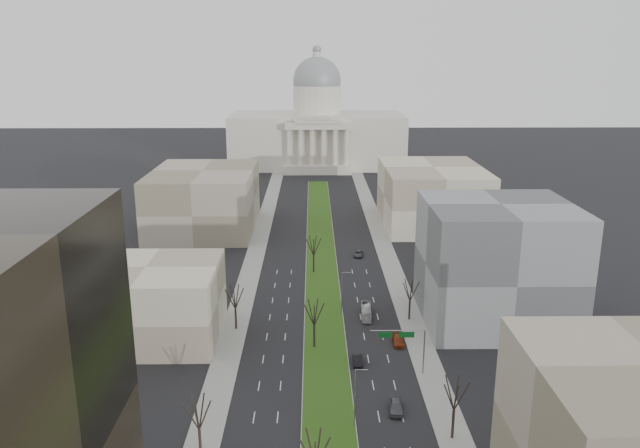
{
  "coord_description": "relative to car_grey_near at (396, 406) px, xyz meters",
  "views": [
    {
      "loc": [
        -2.23,
        -23.73,
        52.25
      ],
      "look_at": [
        -0.54,
        112.51,
        14.42
      ],
      "focal_mm": 35.0,
      "sensor_mm": 36.0,
      "label": 1
    }
  ],
  "objects": [
    {
      "name": "capitol",
      "position": [
        -10.24,
        210.62,
        15.45
      ],
      "size": [
        80.0,
        46.0,
        55.0
      ],
      "color": "beige",
      "rests_on": "ground"
    },
    {
      "name": "tree_median_c",
      "position": [
        -12.24,
        61.03,
        6.14
      ],
      "size": [
        5.4,
        5.4,
        9.72
      ],
      "color": "black",
      "rests_on": "ground"
    },
    {
      "name": "building_far_left",
      "position": [
        -45.24,
        101.03,
        8.14
      ],
      "size": [
        30.0,
        40.0,
        18.0
      ],
      "primitive_type": "cube",
      "color": "gray",
      "rests_on": "ground"
    },
    {
      "name": "tree_right_far",
      "position": [
        6.96,
        33.03,
        5.67
      ],
      "size": [
        5.04,
        5.04,
        9.07
      ],
      "color": "black",
      "rests_on": "ground"
    },
    {
      "name": "car_grey_far",
      "position": [
        -0.33,
        73.64,
        -0.18
      ],
      "size": [
        2.86,
        5.1,
        1.35
      ],
      "primitive_type": "imported",
      "rotation": [
        0.0,
        0.0,
        -0.13
      ],
      "color": "#414448",
      "rests_on": "ground"
    },
    {
      "name": "car_grey_near",
      "position": [
        0.0,
        0.0,
        0.0
      ],
      "size": [
        2.56,
        5.22,
        1.71
      ],
      "primitive_type": "imported",
      "rotation": [
        0.0,
        0.0,
        -0.11
      ],
      "color": "#4A4C51",
      "rests_on": "ground"
    },
    {
      "name": "box_van",
      "position": [
        -1.59,
        34.65,
        0.26
      ],
      "size": [
        2.31,
        8.09,
        2.23
      ],
      "primitive_type": "imported",
      "rotation": [
        0.0,
        0.0,
        -0.06
      ],
      "color": "silver",
      "rests_on": "ground"
    },
    {
      "name": "sidewalk_left",
      "position": [
        -27.74,
        36.03,
        -0.78
      ],
      "size": [
        5.0,
        330.0,
        0.15
      ],
      "primitive_type": "cube",
      "color": "gray",
      "rests_on": "ground"
    },
    {
      "name": "streetlamp_median_c",
      "position": [
        -6.48,
        36.03,
        3.95
      ],
      "size": [
        1.9,
        0.2,
        9.16
      ],
      "color": "gray",
      "rests_on": "ground"
    },
    {
      "name": "tree_left_far",
      "position": [
        -27.44,
        29.03,
        5.99
      ],
      "size": [
        5.28,
        5.28,
        9.5
      ],
      "color": "black",
      "rests_on": "ground"
    },
    {
      "name": "tree_median_b",
      "position": [
        -12.24,
        21.03,
        6.14
      ],
      "size": [
        5.4,
        5.4,
        9.72
      ],
      "color": "black",
      "rests_on": "ground"
    },
    {
      "name": "building_far_right",
      "position": [
        24.76,
        106.03,
        8.14
      ],
      "size": [
        30.0,
        40.0,
        18.0
      ],
      "primitive_type": "cube",
      "color": "tan",
      "rests_on": "ground"
    },
    {
      "name": "tree_left_mid",
      "position": [
        -27.44,
        -10.97,
        6.14
      ],
      "size": [
        5.4,
        5.4,
        9.72
      ],
      "color": "black",
      "rests_on": "ground"
    },
    {
      "name": "building_beige_left",
      "position": [
        -43.24,
        26.03,
        6.14
      ],
      "size": [
        26.0,
        22.0,
        14.0
      ],
      "primitive_type": "cube",
      "color": "tan",
      "rests_on": "ground"
    },
    {
      "name": "tree_right_mid",
      "position": [
        6.96,
        -6.97,
        6.3
      ],
      "size": [
        5.52,
        5.52,
        9.94
      ],
      "color": "black",
      "rests_on": "ground"
    },
    {
      "name": "median",
      "position": [
        -10.24,
        60.02,
        -0.76
      ],
      "size": [
        8.0,
        222.03,
        0.2
      ],
      "color": "#999993",
      "rests_on": "ground"
    },
    {
      "name": "building_grey_right",
      "position": [
        23.76,
        33.03,
        11.14
      ],
      "size": [
        28.0,
        26.0,
        24.0
      ],
      "primitive_type": "cube",
      "color": "#5A5C5F",
      "rests_on": "ground"
    },
    {
      "name": "sidewalk_right",
      "position": [
        7.26,
        36.03,
        -0.78
      ],
      "size": [
        5.0,
        330.0,
        0.15
      ],
      "primitive_type": "cube",
      "color": "gray",
      "rests_on": "ground"
    },
    {
      "name": "ground",
      "position": [
        -10.24,
        61.03,
        -0.86
      ],
      "size": [
        600.0,
        600.0,
        0.0
      ],
      "primitive_type": "plane",
      "color": "black",
      "rests_on": "ground"
    },
    {
      "name": "mast_arm_signs",
      "position": [
        3.25,
        11.06,
        5.25
      ],
      "size": [
        9.12,
        0.24,
        8.09
      ],
      "color": "gray",
      "rests_on": "ground"
    },
    {
      "name": "car_black",
      "position": [
        -4.76,
        14.87,
        -0.11
      ],
      "size": [
        1.63,
        4.56,
        1.5
      ],
      "primitive_type": "imported",
      "rotation": [
        0.0,
        0.0,
        -0.01
      ],
      "color": "black",
      "rests_on": "ground"
    },
    {
      "name": "car_red",
      "position": [
        3.26,
        22.27,
        -0.15
      ],
      "size": [
        2.04,
        4.89,
        1.41
      ],
      "primitive_type": "imported",
      "rotation": [
        0.0,
        0.0,
        -0.01
      ],
      "color": "maroon",
      "rests_on": "ground"
    },
    {
      "name": "streetlamp_median_b",
      "position": [
        -6.48,
        -3.97,
        3.95
      ],
      "size": [
        1.9,
        0.2,
        9.16
      ],
      "color": "gray",
      "rests_on": "ground"
    }
  ]
}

